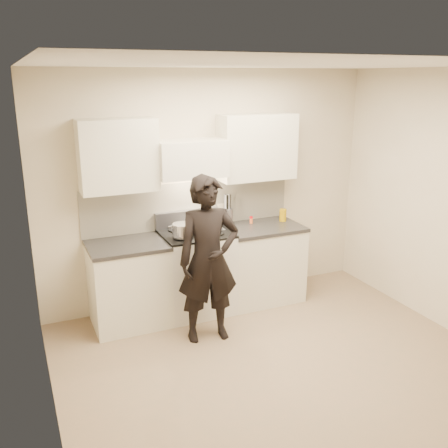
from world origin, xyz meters
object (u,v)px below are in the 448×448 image
at_px(stove, 196,272).
at_px(wok, 206,217).
at_px(counter_right, 261,262).
at_px(person, 208,260).
at_px(utensil_crock, 227,215).

xyz_separation_m(stove, wok, (0.18, 0.14, 0.59)).
relative_size(stove, wok, 1.96).
bearing_deg(wok, counter_right, -12.58).
bearing_deg(person, wok, 76.26).
height_order(wok, utensil_crock, wok).
relative_size(counter_right, person, 0.54).
bearing_deg(utensil_crock, wok, -162.00).
bearing_deg(stove, wok, 38.30).
xyz_separation_m(counter_right, person, (-0.94, -0.64, 0.39)).
relative_size(stove, person, 0.56).
relative_size(stove, counter_right, 1.04).
height_order(counter_right, person, person).
xyz_separation_m(wok, person, (-0.29, -0.78, -0.21)).
distance_m(stove, wok, 0.63).
relative_size(utensil_crock, person, 0.21).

